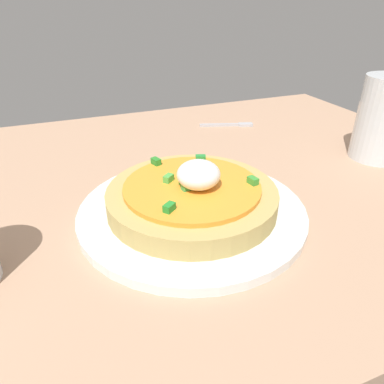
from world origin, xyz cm
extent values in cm
cube|color=tan|center=(0.00, 0.00, 1.68)|extent=(103.45, 67.29, 3.35)
cylinder|color=white|center=(2.24, -9.78, 3.92)|extent=(26.77, 26.77, 1.13)
cylinder|color=tan|center=(2.24, -9.78, 5.70)|extent=(19.85, 19.85, 2.43)
cylinder|color=orange|center=(2.24, -9.78, 7.18)|extent=(15.85, 15.85, 0.54)
ellipsoid|color=white|center=(2.72, -10.55, 9.02)|extent=(4.89, 4.89, 3.13)
cube|color=green|center=(8.81, -12.13, 7.85)|extent=(1.01, 1.40, 0.80)
cube|color=#2A872A|center=(0.07, -2.93, 7.85)|extent=(1.16, 1.46, 0.80)
cube|color=green|center=(1.34, -10.64, 7.85)|extent=(1.39, 0.98, 0.80)
cube|color=green|center=(1.44, -8.85, 7.85)|extent=(1.28, 1.50, 0.80)
cube|color=#248A2D|center=(-1.94, -14.11, 7.85)|extent=(1.50, 1.41, 0.80)
cube|color=#258A38|center=(5.70, -4.12, 7.85)|extent=(1.47, 1.18, 0.80)
cube|color=green|center=(-0.25, -8.00, 7.85)|extent=(1.50, 1.43, 0.80)
cylinder|color=silver|center=(36.07, -4.81, 9.76)|extent=(8.08, 8.08, 12.80)
cylinder|color=orange|center=(36.07, -4.81, 6.98)|extent=(7.11, 7.11, 6.45)
cube|color=#B7B7BC|center=(19.26, 18.35, 3.60)|extent=(7.62, 3.10, 0.50)
cube|color=#B7B7BC|center=(24.29, 16.64, 3.60)|extent=(3.10, 2.23, 0.50)
camera|label=1|loc=(-10.84, -42.77, 26.53)|focal=32.91mm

